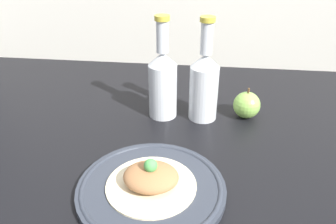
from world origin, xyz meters
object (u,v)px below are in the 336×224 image
cider_bottle_left (162,81)px  cider_bottle_right (201,83)px  plated_food (150,178)px  plate (150,188)px  apple (246,105)px

cider_bottle_left → cider_bottle_right: (10.22, 0.00, 0.00)cm
plated_food → cider_bottle_left: 30.77cm
plate → apple: size_ratio=3.38×
plated_food → cider_bottle_right: cider_bottle_right is taller
plated_food → cider_bottle_right: size_ratio=0.65×
plate → plated_food: 2.36cm
plate → cider_bottle_left: 31.37cm
cider_bottle_right → apple: size_ratio=3.16×
plated_food → cider_bottle_left: (-1.78, 29.99, 6.66)cm
apple → cider_bottle_right: bearing=-172.5°
plated_food → apple: (20.40, 31.56, 0.28)cm
apple → plated_food: bearing=-122.9°
cider_bottle_left → cider_bottle_right: 10.22cm
plated_food → cider_bottle_left: bearing=93.4°
cider_bottle_left → apple: 23.14cm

